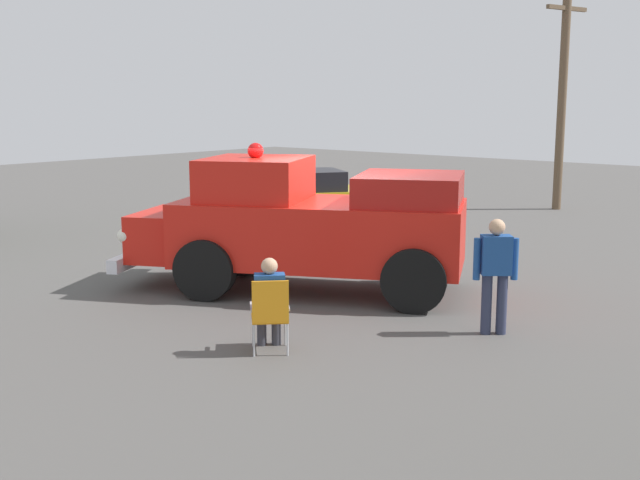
% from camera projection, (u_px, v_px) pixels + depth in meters
% --- Properties ---
extents(ground_plane, '(60.00, 60.00, 0.00)m').
position_uv_depth(ground_plane, '(341.00, 288.00, 14.10)').
color(ground_plane, '#514F4C').
extents(vintage_fire_truck, '(4.67, 6.28, 2.59)m').
position_uv_depth(vintage_fire_truck, '(307.00, 224.00, 13.71)').
color(vintage_fire_truck, black).
rests_on(vintage_fire_truck, ground).
extents(classic_hot_rod, '(4.64, 3.99, 1.46)m').
position_uv_depth(classic_hot_rod, '(293.00, 197.00, 21.05)').
color(classic_hot_rod, black).
rests_on(classic_hot_rod, ground).
extents(lawn_chair_near_truck, '(0.69, 0.69, 1.02)m').
position_uv_depth(lawn_chair_near_truck, '(270.00, 311.00, 10.38)').
color(lawn_chair_near_truck, '#B7BABF').
rests_on(lawn_chair_near_truck, ground).
extents(lawn_chair_by_car, '(0.69, 0.69, 1.02)m').
position_uv_depth(lawn_chair_by_car, '(424.00, 201.00, 21.59)').
color(lawn_chair_by_car, '#B7BABF').
rests_on(lawn_chair_by_car, ground).
extents(spectator_seated, '(0.64, 0.64, 1.29)m').
position_uv_depth(spectator_seated, '(270.00, 300.00, 10.49)').
color(spectator_seated, '#383842').
rests_on(spectator_seated, ground).
extents(spectator_standing, '(0.49, 0.55, 1.68)m').
position_uv_depth(spectator_standing, '(495.00, 268.00, 11.21)').
color(spectator_standing, '#2D334C').
rests_on(spectator_standing, ground).
extents(utility_pole, '(1.67, 0.56, 6.56)m').
position_uv_depth(utility_pole, '(562.00, 96.00, 23.61)').
color(utility_pole, brown).
rests_on(utility_pole, ground).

